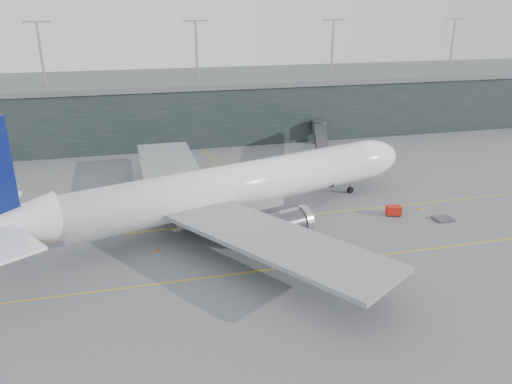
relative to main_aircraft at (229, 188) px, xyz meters
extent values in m
plane|color=#545358|center=(-2.26, 3.62, -5.80)|extent=(320.00, 320.00, 0.00)
cube|color=gold|center=(-2.26, -0.38, -5.79)|extent=(160.00, 0.25, 0.02)
cube|color=gold|center=(-2.26, -16.38, -5.79)|extent=(160.00, 0.25, 0.02)
cube|color=gold|center=(2.74, 23.62, -5.79)|extent=(0.25, 60.00, 0.02)
cube|color=#1D2728|center=(-2.26, 61.62, 1.20)|extent=(240.00, 35.00, 14.00)
cube|color=#545759|center=(-2.26, 61.62, 8.80)|extent=(240.00, 36.00, 1.20)
cylinder|color=#9E9EA3|center=(-32.26, 51.62, 16.20)|extent=(0.60, 0.60, 14.00)
cylinder|color=#9E9EA3|center=(2.74, 51.62, 16.20)|extent=(0.60, 0.60, 14.00)
cylinder|color=#9E9EA3|center=(37.74, 51.62, 16.20)|extent=(0.60, 0.60, 14.00)
cylinder|color=#9E9EA3|center=(72.74, 51.62, 16.20)|extent=(0.60, 0.60, 14.00)
cylinder|color=white|center=(0.50, 0.15, 0.19)|extent=(51.75, 21.80, 7.00)
ellipsoid|color=white|center=(26.98, 8.20, 0.19)|extent=(16.11, 10.98, 7.00)
cone|color=white|center=(-30.30, -9.21, 0.98)|extent=(13.84, 10.04, 6.72)
cube|color=gray|center=(-0.58, -0.18, -2.53)|extent=(18.93, 10.66, 2.26)
cube|color=black|center=(31.09, 9.44, 1.32)|extent=(3.36, 3.96, 0.90)
cube|color=gray|center=(2.35, -17.59, -0.94)|extent=(26.33, 33.03, 0.62)
cylinder|color=#3D3E43|center=(5.78, -9.46, -2.86)|extent=(8.71, 6.08, 3.95)
cube|color=gray|center=(-7.83, 15.92, -0.94)|extent=(10.68, 32.91, 0.62)
cylinder|color=#3D3E43|center=(-0.46, 11.08, -2.86)|extent=(8.71, 6.08, 3.95)
cube|color=white|center=(-29.58, -15.48, 1.54)|extent=(10.65, 11.91, 0.40)
cylinder|color=black|center=(24.28, 7.38, -5.18)|extent=(1.32, 0.79, 1.24)
cylinder|color=#9E9EA3|center=(24.28, 7.38, -4.33)|extent=(0.34, 0.34, 2.94)
cylinder|color=black|center=(-2.25, -6.35, -5.07)|extent=(1.57, 0.97, 1.47)
cylinder|color=black|center=(-5.40, 4.03, -5.07)|extent=(1.57, 0.97, 1.47)
cube|color=#302F35|center=(18.19, 4.75, -1.32)|extent=(3.77, 3.99, 2.51)
cube|color=#302F35|center=(20.66, 11.76, -1.32)|extent=(5.97, 11.72, 2.24)
cube|color=#302F35|center=(24.51, 22.74, -1.32)|extent=(6.18, 11.80, 2.33)
cube|color=#302F35|center=(28.37, 33.72, -1.32)|extent=(6.39, 11.87, 2.42)
cylinder|color=#9E9EA3|center=(20.86, 12.35, -4.10)|extent=(0.45, 0.45, 3.40)
cube|color=#3D3E43|center=(20.86, 12.35, -5.49)|extent=(2.13, 1.86, 0.63)
cylinder|color=#302F35|center=(18.19, 44.12, -1.32)|extent=(3.58, 3.58, 2.69)
cylinder|color=#302F35|center=(18.19, 44.12, -4.19)|extent=(1.61, 1.61, 3.22)
cube|color=#B0170C|center=(26.85, -4.02, -4.88)|extent=(2.65, 1.99, 1.41)
cylinder|color=black|center=(25.89, -4.37, -5.58)|extent=(0.46, 0.25, 0.43)
cylinder|color=black|center=(27.58, -4.74, -5.58)|extent=(0.46, 0.25, 0.43)
cylinder|color=black|center=(26.12, -3.31, -5.58)|extent=(0.46, 0.25, 0.43)
cylinder|color=black|center=(27.81, -3.68, -5.58)|extent=(0.46, 0.25, 0.43)
cube|color=#3C3C41|center=(33.80, -7.69, -5.62)|extent=(3.08, 2.49, 0.30)
cube|color=#3D3E43|center=(-6.77, 13.71, -5.65)|extent=(2.14, 1.75, 0.20)
cube|color=silver|center=(-6.77, 13.71, -4.73)|extent=(1.72, 1.63, 1.53)
cube|color=navy|center=(-6.77, 13.71, -3.93)|extent=(1.78, 1.68, 0.08)
cube|color=#3D3E43|center=(-3.30, 14.19, -5.64)|extent=(2.19, 1.75, 0.22)
cube|color=silver|center=(-3.30, 14.19, -4.65)|extent=(1.75, 1.64, 1.64)
cube|color=navy|center=(-3.30, 14.19, -3.80)|extent=(1.81, 1.70, 0.09)
cube|color=#3D3E43|center=(-0.92, 15.11, -5.66)|extent=(1.85, 1.48, 0.18)
cube|color=#B1B5BE|center=(-0.92, 15.11, -4.83)|extent=(1.48, 1.39, 1.38)
cube|color=navy|center=(-0.92, 15.11, -4.12)|extent=(1.53, 1.43, 0.07)
cone|color=orange|center=(32.37, -2.99, -5.43)|extent=(0.47, 0.47, 0.75)
cone|color=#CB470B|center=(5.70, -16.56, -5.46)|extent=(0.43, 0.43, 0.68)
cone|color=#D5500B|center=(7.03, 16.34, -5.43)|extent=(0.46, 0.46, 0.74)
cone|color=red|center=(-11.92, -7.63, -5.48)|extent=(0.41, 0.41, 0.65)
camera|label=1|loc=(-13.99, -72.10, 26.99)|focal=35.00mm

